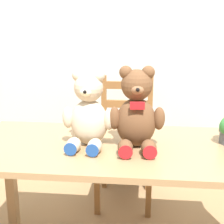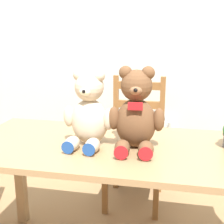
# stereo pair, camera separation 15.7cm
# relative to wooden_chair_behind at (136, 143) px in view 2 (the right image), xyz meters

# --- Properties ---
(wall_back) EXTENTS (8.00, 0.04, 2.60)m
(wall_back) POSITION_rel_wooden_chair_behind_xyz_m (-0.01, 0.38, 0.82)
(wall_back) COLOR silver
(wall_back) RESTS_ON ground_plane
(radiator) EXTENTS (0.56, 0.10, 0.57)m
(radiator) POSITION_rel_wooden_chair_behind_xyz_m (0.02, 0.31, -0.22)
(radiator) COLOR white
(radiator) RESTS_ON ground_plane
(dining_table) EXTENTS (1.56, 0.74, 0.75)m
(dining_table) POSITION_rel_wooden_chair_behind_xyz_m (-0.01, -0.79, 0.17)
(dining_table) COLOR #9E7A51
(dining_table) RESTS_ON ground_plane
(wooden_chair_behind) EXTENTS (0.41, 0.45, 0.98)m
(wooden_chair_behind) POSITION_rel_wooden_chair_behind_xyz_m (0.00, 0.00, 0.00)
(wooden_chair_behind) COLOR brown
(wooden_chair_behind) RESTS_ON ground_plane
(teddy_bear_left) EXTENTS (0.27, 0.27, 0.39)m
(teddy_bear_left) POSITION_rel_wooden_chair_behind_xyz_m (-0.14, -0.80, 0.44)
(teddy_bear_left) COLOR beige
(teddy_bear_left) RESTS_ON dining_table
(teddy_bear_right) EXTENTS (0.29, 0.29, 0.41)m
(teddy_bear_right) POSITION_rel_wooden_chair_behind_xyz_m (0.10, -0.80, 0.45)
(teddy_bear_right) COLOR brown
(teddy_bear_right) RESTS_ON dining_table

